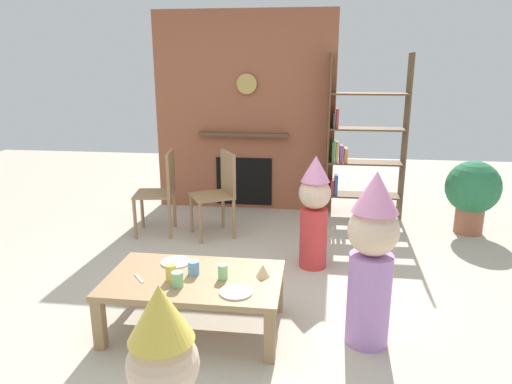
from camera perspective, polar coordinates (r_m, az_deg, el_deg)
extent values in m
plane|color=#BCB29E|center=(3.65, -3.22, -13.76)|extent=(12.00, 12.00, 0.00)
cube|color=#935138|center=(5.83, -1.38, 9.68)|extent=(2.20, 0.18, 2.40)
cube|color=black|center=(5.88, -1.47, 1.31)|extent=(0.70, 0.02, 0.60)
cube|color=brown|center=(5.72, -1.58, 7.05)|extent=(1.10, 0.10, 0.04)
cylinder|color=tan|center=(5.68, -1.13, 13.07)|extent=(0.24, 0.04, 0.24)
cube|color=brown|center=(5.60, 8.81, 6.69)|extent=(0.02, 0.28, 1.90)
cube|color=brown|center=(5.69, 17.75, 6.28)|extent=(0.02, 0.28, 1.90)
cube|color=brown|center=(5.77, 12.89, -0.37)|extent=(0.86, 0.28, 0.02)
cube|color=brown|center=(5.68, 13.13, 3.52)|extent=(0.86, 0.28, 0.02)
cube|color=brown|center=(5.61, 13.38, 7.51)|extent=(0.86, 0.28, 0.02)
cube|color=brown|center=(5.58, 13.64, 11.59)|extent=(0.86, 0.28, 0.02)
cube|color=#B23333|center=(5.72, 9.26, 0.69)|extent=(0.04, 0.20, 0.17)
cube|color=#3359A5|center=(5.72, 9.74, 0.91)|extent=(0.04, 0.20, 0.22)
cube|color=#3F8C4C|center=(5.63, 9.42, 4.96)|extent=(0.03, 0.20, 0.24)
cube|color=gold|center=(5.63, 9.85, 4.89)|extent=(0.02, 0.20, 0.23)
cube|color=#8C4C99|center=(5.64, 10.36, 4.69)|extent=(0.04, 0.20, 0.19)
cube|color=#D87F3F|center=(5.64, 10.90, 4.51)|extent=(0.04, 0.20, 0.16)
cube|color=#4C4C51|center=(5.57, 9.55, 8.67)|extent=(0.03, 0.20, 0.17)
cube|color=#B23333|center=(5.57, 9.90, 8.88)|extent=(0.03, 0.20, 0.22)
cube|color=#9E7A51|center=(3.24, -7.56, -10.58)|extent=(1.19, 0.72, 0.04)
cube|color=#9E7A51|center=(3.25, -18.60, -15.05)|extent=(0.07, 0.07, 0.35)
cube|color=#9E7A51|center=(2.98, 1.70, -17.23)|extent=(0.07, 0.07, 0.35)
cube|color=#9E7A51|center=(3.76, -14.47, -10.44)|extent=(0.07, 0.07, 0.35)
cube|color=#9E7A51|center=(3.52, 2.73, -11.76)|extent=(0.07, 0.07, 0.35)
cylinder|color=#669EE0|center=(3.25, -7.65, -9.17)|extent=(0.08, 0.08, 0.10)
cylinder|color=#8CD18C|center=(3.10, -9.59, -10.47)|extent=(0.08, 0.08, 0.10)
cylinder|color=#F2CC4C|center=(3.19, -10.36, -9.65)|extent=(0.07, 0.07, 0.11)
cylinder|color=#8CD18C|center=(3.17, -4.09, -9.71)|extent=(0.07, 0.07, 0.10)
cylinder|color=white|center=(3.00, -2.45, -12.12)|extent=(0.21, 0.21, 0.01)
cylinder|color=white|center=(3.46, -9.77, -8.45)|extent=(0.21, 0.21, 0.01)
cone|color=#EAC68C|center=(3.19, 0.85, -9.59)|extent=(0.10, 0.10, 0.09)
cube|color=silver|center=(3.28, -14.13, -10.20)|extent=(0.11, 0.13, 0.01)
sphere|color=beige|center=(1.92, -11.30, -19.93)|extent=(0.28, 0.28, 0.28)
cone|color=#F2D14C|center=(1.80, -11.67, -14.24)|extent=(0.25, 0.25, 0.22)
cylinder|color=#B27FCC|center=(3.18, 13.60, -12.62)|extent=(0.28, 0.28, 0.62)
sphere|color=beige|center=(2.99, 14.16, -4.61)|extent=(0.32, 0.32, 0.32)
cone|color=pink|center=(2.91, 14.48, 0.02)|extent=(0.29, 0.29, 0.26)
cylinder|color=#D13838|center=(4.23, 7.02, -5.59)|extent=(0.25, 0.25, 0.55)
sphere|color=beige|center=(4.10, 7.20, -0.16)|extent=(0.28, 0.28, 0.28)
cone|color=pink|center=(4.05, 7.31, 2.85)|extent=(0.25, 0.25, 0.23)
cube|color=#9E7A51|center=(5.09, -12.34, -0.22)|extent=(0.46, 0.46, 0.02)
cube|color=#9E7A51|center=(5.00, -10.40, 2.39)|extent=(0.09, 0.40, 0.45)
cylinder|color=#9E7A51|center=(5.36, -13.75, -2.04)|extent=(0.04, 0.04, 0.43)
cylinder|color=#9E7A51|center=(5.02, -14.57, -3.26)|extent=(0.04, 0.04, 0.43)
cylinder|color=#9E7A51|center=(5.29, -9.94, -2.03)|extent=(0.04, 0.04, 0.43)
cylinder|color=#9E7A51|center=(4.96, -10.51, -3.27)|extent=(0.04, 0.04, 0.43)
cube|color=#9E7A51|center=(4.92, -5.43, -0.48)|extent=(0.55, 0.55, 0.02)
cube|color=#9E7A51|center=(4.91, -3.44, 2.38)|extent=(0.22, 0.36, 0.45)
cylinder|color=#9E7A51|center=(5.10, -7.90, -2.61)|extent=(0.04, 0.04, 0.43)
cylinder|color=#9E7A51|center=(4.77, -6.80, -3.85)|extent=(0.04, 0.04, 0.43)
cylinder|color=#9E7A51|center=(5.20, -4.06, -2.16)|extent=(0.04, 0.04, 0.43)
cylinder|color=#9E7A51|center=(4.87, -2.72, -3.34)|extent=(0.04, 0.04, 0.43)
cylinder|color=#9E5B42|center=(5.57, 24.57, -3.20)|extent=(0.29, 0.29, 0.27)
sphere|color=#2B7648|center=(5.47, 25.00, 0.55)|extent=(0.57, 0.57, 0.57)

